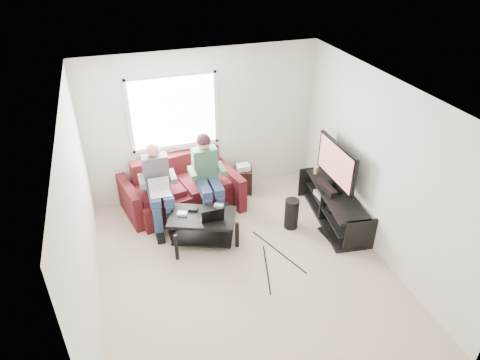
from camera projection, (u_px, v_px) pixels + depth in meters
name	position (u px, v px, depth m)	size (l,w,h in m)	color
floor	(245.00, 269.00, 6.15)	(4.50, 4.50, 0.00)	#C3AD98
ceiling	(246.00, 96.00, 4.80)	(4.50, 4.50, 0.00)	white
wall_back	(204.00, 125.00, 7.30)	(4.50, 4.50, 0.00)	silver
wall_front	(329.00, 330.00, 3.65)	(4.50, 4.50, 0.00)	silver
wall_left	(82.00, 222.00, 4.95)	(4.50, 4.50, 0.00)	silver
wall_right	(380.00, 169.00, 6.00)	(4.50, 4.50, 0.00)	silver
window	(174.00, 112.00, 7.00)	(1.48, 0.04, 1.28)	white
sofa	(181.00, 191.00, 7.32)	(2.06, 1.20, 0.88)	#4A1216
person_left	(158.00, 183.00, 6.72)	(0.40, 0.71, 1.37)	navy
person_right	(207.00, 172.00, 6.91)	(0.40, 0.71, 1.41)	navy
laptop_silver	(160.00, 191.00, 6.57)	(0.32, 0.22, 0.24)	silver
coffee_table	(203.00, 223.00, 6.49)	(1.14, 0.93, 0.49)	black
laptop_black	(211.00, 211.00, 6.32)	(0.34, 0.24, 0.24)	black
controller_a	(182.00, 214.00, 6.43)	(0.14, 0.09, 0.04)	silver
controller_b	(193.00, 209.00, 6.53)	(0.14, 0.09, 0.04)	black
controller_c	(219.00, 206.00, 6.61)	(0.14, 0.09, 0.04)	gray
tv_stand	(334.00, 207.00, 7.04)	(0.72, 1.73, 0.55)	black
tv	(336.00, 164.00, 6.72)	(0.12, 1.10, 0.81)	black
soundbar	(327.00, 187.00, 6.90)	(0.12, 0.50, 0.10)	black
drink_cup	(316.00, 170.00, 7.34)	(0.08, 0.08, 0.12)	#AB6E49
console_white	(347.00, 218.00, 6.67)	(0.30, 0.22, 0.06)	silver
console_grey	(326.00, 194.00, 7.24)	(0.34, 0.26, 0.08)	gray
console_black	(336.00, 205.00, 6.95)	(0.38, 0.30, 0.07)	black
subwoofer	(291.00, 214.00, 6.87)	(0.23, 0.23, 0.51)	black
keyboard_floor	(329.00, 236.00, 6.77)	(0.16, 0.48, 0.03)	black
end_table	(243.00, 179.00, 7.78)	(0.31, 0.31, 0.56)	black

